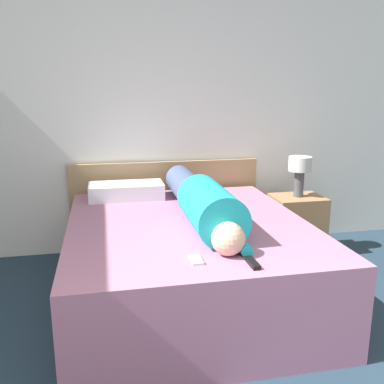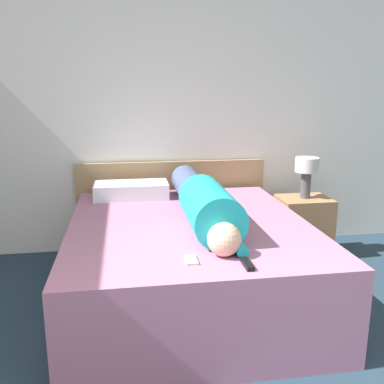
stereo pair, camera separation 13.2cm
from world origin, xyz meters
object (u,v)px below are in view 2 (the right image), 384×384
(nightstand, at_px, (303,227))
(cell_phone, at_px, (191,260))
(bed, at_px, (189,260))
(tv_remote, at_px, (247,264))
(person_lying, at_px, (203,201))
(table_lamp, at_px, (307,170))
(pillow_near_headboard, at_px, (131,190))

(nightstand, height_order, cell_phone, cell_phone)
(bed, distance_m, tv_remote, 0.90)
(bed, relative_size, person_lying, 1.16)
(bed, relative_size, table_lamp, 5.32)
(bed, xyz_separation_m, person_lying, (0.10, 0.01, 0.44))
(cell_phone, bearing_deg, pillow_near_headboard, 101.39)
(person_lying, bearing_deg, cell_phone, -105.20)
(bed, distance_m, person_lying, 0.45)
(person_lying, bearing_deg, bed, -174.84)
(tv_remote, bearing_deg, pillow_near_headboard, 110.09)
(person_lying, bearing_deg, pillow_near_headboard, 123.28)
(bed, distance_m, pillow_near_headboard, 0.92)
(bed, xyz_separation_m, table_lamp, (1.16, 0.68, 0.51))
(pillow_near_headboard, relative_size, tv_remote, 4.18)
(tv_remote, relative_size, cell_phone, 1.15)
(pillow_near_headboard, xyz_separation_m, tv_remote, (0.58, -1.58, -0.05))
(tv_remote, bearing_deg, cell_phone, 157.75)
(table_lamp, distance_m, person_lying, 1.26)
(nightstand, distance_m, tv_remote, 1.82)
(bed, bearing_deg, table_lamp, 30.14)
(person_lying, height_order, cell_phone, person_lying)
(bed, height_order, person_lying, person_lying)
(nightstand, xyz_separation_m, cell_phone, (-1.26, -1.38, 0.33))
(person_lying, height_order, tv_remote, person_lying)
(nightstand, bearing_deg, pillow_near_headboard, 177.10)
(bed, height_order, tv_remote, tv_remote)
(person_lying, relative_size, pillow_near_headboard, 2.69)
(tv_remote, bearing_deg, nightstand, 56.97)
(bed, height_order, cell_phone, cell_phone)
(cell_phone, bearing_deg, bed, 82.51)
(bed, xyz_separation_m, pillow_near_headboard, (-0.39, 0.75, 0.36))
(table_lamp, distance_m, pillow_near_headboard, 1.56)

